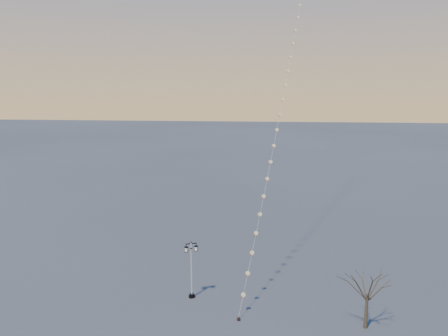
# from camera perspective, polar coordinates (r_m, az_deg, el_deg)

# --- Properties ---
(ground) EXTENTS (300.00, 300.00, 0.00)m
(ground) POSITION_cam_1_polar(r_m,az_deg,el_deg) (31.75, 1.22, -18.97)
(ground) COLOR #49494A
(ground) RESTS_ON ground
(street_lamp) EXTENTS (1.07, 0.65, 4.41)m
(street_lamp) POSITION_cam_1_polar(r_m,az_deg,el_deg) (33.52, -4.24, -12.61)
(street_lamp) COLOR black
(street_lamp) RESTS_ON ground
(bare_tree) EXTENTS (2.62, 2.62, 4.35)m
(bare_tree) POSITION_cam_1_polar(r_m,az_deg,el_deg) (30.83, 18.12, -14.20)
(bare_tree) COLOR #493D2A
(bare_tree) RESTS_ON ground
(kite_train) EXTENTS (8.95, 35.66, 42.62)m
(kite_train) POSITION_cam_1_polar(r_m,az_deg,el_deg) (45.21, 8.98, 17.75)
(kite_train) COLOR black
(kite_train) RESTS_ON ground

